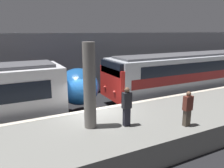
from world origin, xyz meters
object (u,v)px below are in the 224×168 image
Objects in this scene: train_boxy at (223,70)px; person_walking at (127,106)px; support_pillar_near at (90,86)px; person_waiting at (188,108)px.

person_walking is (-12.58, -4.81, 0.26)m from train_boxy.
support_pillar_near reaches higher than person_waiting.
person_waiting is 0.89× the size of person_walking.
support_pillar_near reaches higher than train_boxy.
person_waiting is at bearing -25.27° from support_pillar_near.
support_pillar_near is 1.78m from person_walking.
train_boxy is at bearing 16.74° from support_pillar_near.
person_waiting is 2.59m from person_walking.
person_walking is at bearing 153.05° from person_waiting.
support_pillar_near is 4.25m from person_waiting.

